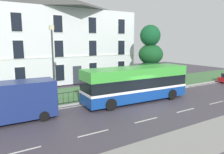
% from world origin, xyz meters
% --- Properties ---
extents(ground_plane, '(60.00, 56.00, 0.18)m').
position_xyz_m(ground_plane, '(0.00, 1.21, -0.01)').
color(ground_plane, '#433D46').
extents(georgian_townhouse, '(17.61, 10.53, 11.40)m').
position_xyz_m(georgian_townhouse, '(-1.37, 17.03, 5.85)').
color(georgian_townhouse, silver).
rests_on(georgian_townhouse, ground_plane).
extents(iron_verge_railing, '(14.13, 0.04, 0.97)m').
position_xyz_m(iron_verge_railing, '(-1.37, 4.40, 0.62)').
color(iron_verge_railing, black).
rests_on(iron_verge_railing, ground_plane).
extents(evergreen_tree, '(3.89, 3.89, 7.30)m').
position_xyz_m(evergreen_tree, '(6.72, 7.70, 2.92)').
color(evergreen_tree, '#423328').
rests_on(evergreen_tree, ground_plane).
extents(single_decker_bus, '(9.87, 2.96, 3.06)m').
position_xyz_m(single_decker_bus, '(0.27, 2.28, 1.61)').
color(single_decker_bus, navy).
rests_on(single_decker_bus, ground_plane).
extents(white_panel_van, '(5.35, 2.23, 2.68)m').
position_xyz_m(white_panel_van, '(-9.36, 2.64, 1.36)').
color(white_panel_van, navy).
rests_on(white_panel_van, ground_plane).
extents(street_lamp_post, '(0.36, 0.24, 6.48)m').
position_xyz_m(street_lamp_post, '(-6.11, 5.44, 3.85)').
color(street_lamp_post, '#333338').
rests_on(street_lamp_post, ground_plane).
extents(litter_bin, '(0.47, 0.47, 1.14)m').
position_xyz_m(litter_bin, '(-0.51, 5.07, 0.69)').
color(litter_bin, '#4C4742').
rests_on(litter_bin, ground_plane).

